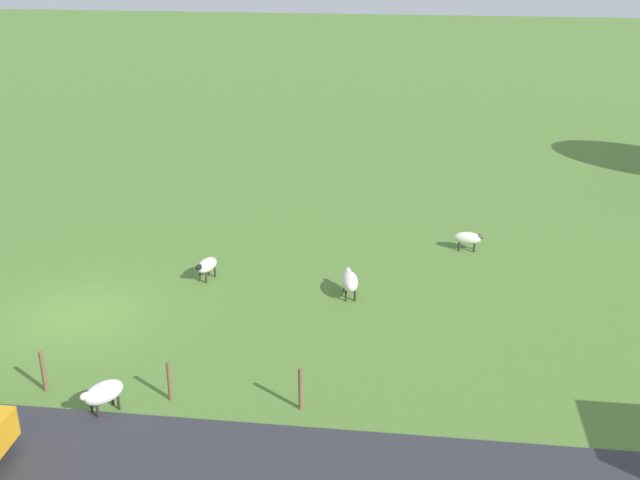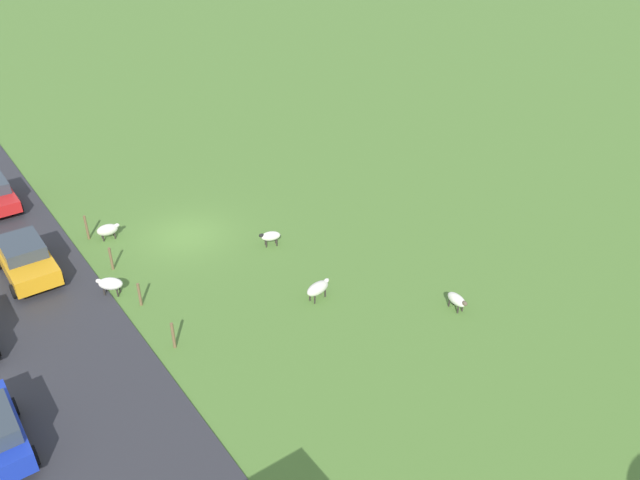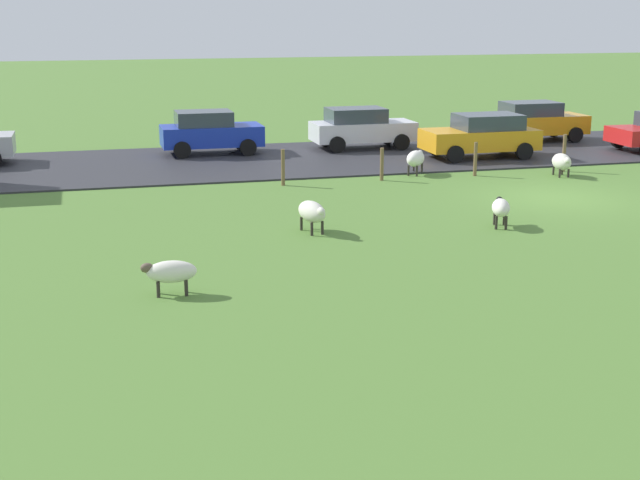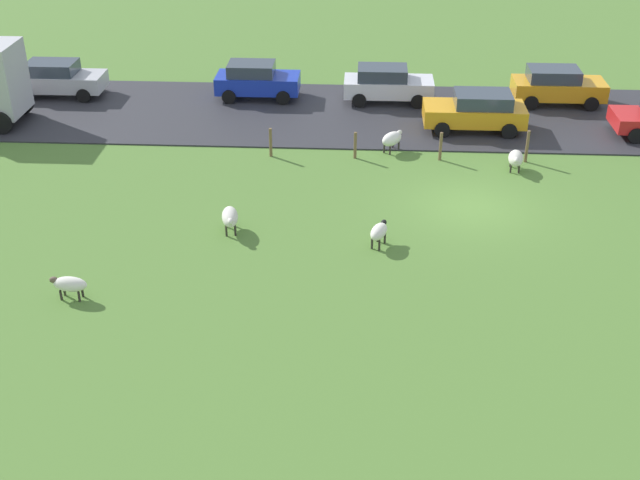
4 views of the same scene
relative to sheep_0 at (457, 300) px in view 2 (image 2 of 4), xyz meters
name	(u,v)px [view 2 (image 2 of 4)]	position (x,y,z in m)	size (l,w,h in m)	color
ground_plane	(186,236)	(6.52, -12.10, -0.47)	(160.00, 160.00, 0.00)	#517A33
sheep_0	(457,300)	(0.00, 0.00, 0.00)	(0.53, 1.12, 0.70)	silver
sheep_1	(318,288)	(4.25, -3.97, 0.06)	(1.31, 0.73, 0.80)	silver
sheep_2	(270,236)	(3.57, -8.85, 0.04)	(1.09, 0.75, 0.74)	silver
sheep_3	(108,230)	(9.73, -14.09, 0.02)	(1.15, 0.69, 0.77)	silver
sheep_4	(110,284)	(11.28, -9.43, 0.08)	(1.15, 1.07, 0.83)	white
fence_post_0	(87,228)	(10.55, -14.63, 0.17)	(0.12, 0.12, 1.29)	brown
fence_post_1	(111,259)	(10.55, -11.30, 0.10)	(0.12, 0.12, 1.15)	brown
fence_post_2	(140,294)	(10.55, -7.97, 0.07)	(0.12, 0.12, 1.08)	brown
fence_post_3	(173,335)	(10.55, -4.63, 0.11)	(0.12, 0.12, 1.17)	brown
car_3	(26,259)	(13.77, -13.00, 0.43)	(2.12, 4.25, 1.62)	orange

